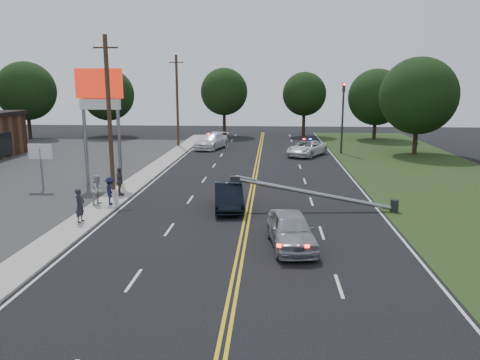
# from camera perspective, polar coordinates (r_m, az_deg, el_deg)

# --- Properties ---
(ground) EXTENTS (120.00, 120.00, 0.00)m
(ground) POSITION_cam_1_polar(r_m,az_deg,el_deg) (19.01, -0.15, -10.00)
(ground) COLOR black
(ground) RESTS_ON ground
(sidewalk) EXTENTS (1.80, 70.00, 0.12)m
(sidewalk) POSITION_cam_1_polar(r_m,az_deg,el_deg) (30.07, -14.95, -2.07)
(sidewalk) COLOR #ABA49A
(sidewalk) RESTS_ON ground
(grass_verge) EXTENTS (12.00, 80.00, 0.01)m
(grass_verge) POSITION_cam_1_polar(r_m,az_deg,el_deg) (31.02, 27.06, -2.67)
(grass_verge) COLOR #233414
(grass_verge) RESTS_ON ground
(centerline_yellow) EXTENTS (0.36, 80.00, 0.00)m
(centerline_yellow) POSITION_cam_1_polar(r_m,az_deg,el_deg) (28.52, 1.26, -2.51)
(centerline_yellow) COLOR gold
(centerline_yellow) RESTS_ON ground
(pylon_sign) EXTENTS (3.20, 0.35, 8.00)m
(pylon_sign) POSITION_cam_1_polar(r_m,az_deg,el_deg) (33.74, -16.72, 9.50)
(pylon_sign) COLOR gray
(pylon_sign) RESTS_ON ground
(small_sign) EXTENTS (1.60, 0.14, 3.10)m
(small_sign) POSITION_cam_1_polar(r_m,az_deg,el_deg) (33.64, -23.14, 2.77)
(small_sign) COLOR gray
(small_sign) RESTS_ON ground
(traffic_signal) EXTENTS (0.28, 0.41, 7.05)m
(traffic_signal) POSITION_cam_1_polar(r_m,az_deg,el_deg) (48.21, 12.42, 8.13)
(traffic_signal) COLOR #2D2D30
(traffic_signal) RESTS_ON ground
(fallen_streetlight) EXTENTS (9.36, 0.44, 1.91)m
(fallen_streetlight) POSITION_cam_1_polar(r_m,az_deg,el_deg) (26.50, 10.16, -1.79)
(fallen_streetlight) COLOR #2D2D30
(fallen_streetlight) RESTS_ON ground
(utility_pole_mid) EXTENTS (1.60, 0.28, 10.00)m
(utility_pole_mid) POSITION_cam_1_polar(r_m,az_deg,el_deg) (31.46, -15.66, 7.76)
(utility_pole_mid) COLOR #382619
(utility_pole_mid) RESTS_ON ground
(utility_pole_far) EXTENTS (1.60, 0.28, 10.00)m
(utility_pole_far) POSITION_cam_1_polar(r_m,az_deg,el_deg) (52.69, -7.66, 9.54)
(utility_pole_far) COLOR #382619
(utility_pole_far) RESTS_ON ground
(tree_4) EXTENTS (7.29, 7.29, 9.67)m
(tree_4) POSITION_cam_1_polar(r_m,az_deg,el_deg) (65.25, -24.62, 9.84)
(tree_4) COLOR black
(tree_4) RESTS_ON ground
(tree_5) EXTENTS (6.84, 6.84, 8.92)m
(tree_5) POSITION_cam_1_polar(r_m,az_deg,el_deg) (65.28, -15.79, 9.98)
(tree_5) COLOR black
(tree_5) RESTS_ON ground
(tree_6) EXTENTS (6.22, 6.22, 8.99)m
(tree_6) POSITION_cam_1_polar(r_m,az_deg,el_deg) (63.09, -1.95, 10.70)
(tree_6) COLOR black
(tree_6) RESTS_ON ground
(tree_7) EXTENTS (5.77, 5.77, 8.46)m
(tree_7) POSITION_cam_1_polar(r_m,az_deg,el_deg) (63.45, 7.86, 10.34)
(tree_7) COLOR black
(tree_7) RESTS_ON ground
(tree_8) EXTENTS (7.02, 7.02, 8.78)m
(tree_8) POSITION_cam_1_polar(r_m,az_deg,el_deg) (61.67, 16.28, 9.66)
(tree_8) COLOR black
(tree_8) RESTS_ON ground
(tree_9) EXTENTS (7.52, 7.52, 9.55)m
(tree_9) POSITION_cam_1_polar(r_m,az_deg,el_deg) (49.65, 20.94, 9.56)
(tree_9) COLOR black
(tree_9) RESTS_ON ground
(crashed_sedan) EXTENTS (2.11, 4.63, 1.47)m
(crashed_sedan) POSITION_cam_1_polar(r_m,az_deg,el_deg) (26.53, -1.40, -2.00)
(crashed_sedan) COLOR black
(crashed_sedan) RESTS_ON ground
(waiting_sedan) EXTENTS (2.42, 4.73, 1.54)m
(waiting_sedan) POSITION_cam_1_polar(r_m,az_deg,el_deg) (20.61, 6.23, -6.04)
(waiting_sedan) COLOR #A0A2A8
(waiting_sedan) RESTS_ON ground
(emergency_a) EXTENTS (4.70, 5.79, 1.46)m
(emergency_a) POSITION_cam_1_polar(r_m,az_deg,el_deg) (46.41, 8.16, 3.84)
(emergency_a) COLOR white
(emergency_a) RESTS_ON ground
(emergency_b) EXTENTS (3.73, 6.06, 1.64)m
(emergency_b) POSITION_cam_1_polar(r_m,az_deg,el_deg) (51.00, -3.51, 4.75)
(emergency_b) COLOR white
(emergency_b) RESTS_ON ground
(bystander_a) EXTENTS (0.49, 0.68, 1.73)m
(bystander_a) POSITION_cam_1_polar(r_m,az_deg,el_deg) (24.93, -18.93, -2.96)
(bystander_a) COLOR #27272F
(bystander_a) RESTS_ON sidewalk
(bystander_b) EXTENTS (0.92, 1.03, 1.75)m
(bystander_b) POSITION_cam_1_polar(r_m,az_deg,el_deg) (28.25, -16.90, -1.12)
(bystander_b) COLOR #AFAFB4
(bystander_b) RESTS_ON sidewalk
(bystander_c) EXTENTS (0.90, 1.18, 1.62)m
(bystander_c) POSITION_cam_1_polar(r_m,az_deg,el_deg) (28.03, -15.52, -1.27)
(bystander_c) COLOR #19183C
(bystander_c) RESTS_ON sidewalk
(bystander_d) EXTENTS (0.59, 1.11, 1.80)m
(bystander_d) POSITION_cam_1_polar(r_m,az_deg,el_deg) (30.07, -14.46, -0.17)
(bystander_d) COLOR #554A44
(bystander_d) RESTS_ON sidewalk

